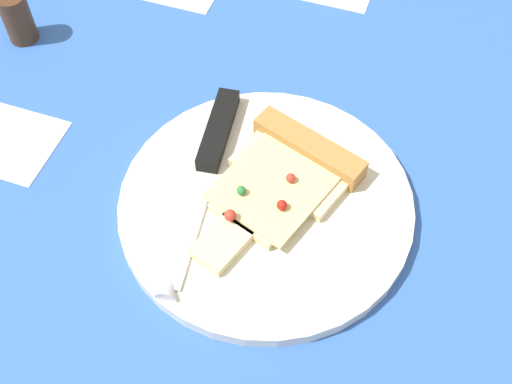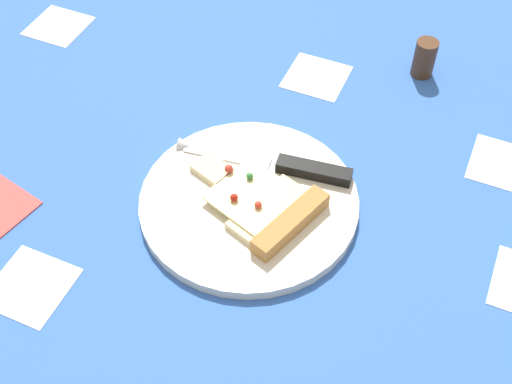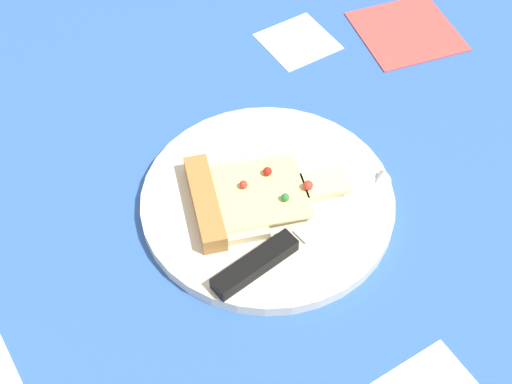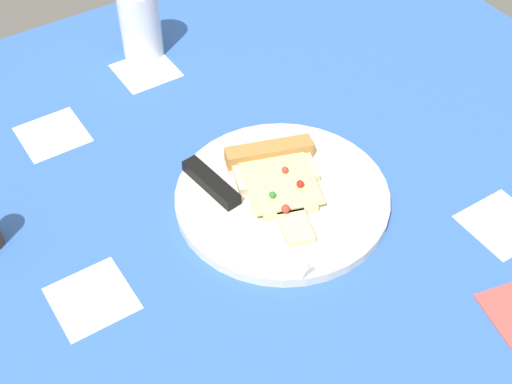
% 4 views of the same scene
% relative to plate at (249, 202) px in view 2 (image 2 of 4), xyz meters
% --- Properties ---
extents(ground_plane, '(1.21, 1.21, 0.03)m').
position_rel_plate_xyz_m(ground_plane, '(-0.02, -0.04, -0.02)').
color(ground_plane, '#3360B7').
rests_on(ground_plane, ground).
extents(plate, '(0.28, 0.28, 0.01)m').
position_rel_plate_xyz_m(plate, '(0.00, 0.00, 0.00)').
color(plate, silver).
rests_on(plate, ground_plane).
extents(pizza_slice, '(0.14, 0.19, 0.02)m').
position_rel_plate_xyz_m(pizza_slice, '(0.01, 0.02, 0.02)').
color(pizza_slice, beige).
rests_on(pizza_slice, plate).
extents(knife, '(0.05, 0.24, 0.02)m').
position_rel_plate_xyz_m(knife, '(-0.07, 0.02, 0.01)').
color(knife, silver).
rests_on(knife, plate).
extents(pepper_shaker, '(0.03, 0.03, 0.06)m').
position_rel_plate_xyz_m(pepper_shaker, '(-0.35, 0.14, 0.02)').
color(pepper_shaker, '#4C2D19').
rests_on(pepper_shaker, ground_plane).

